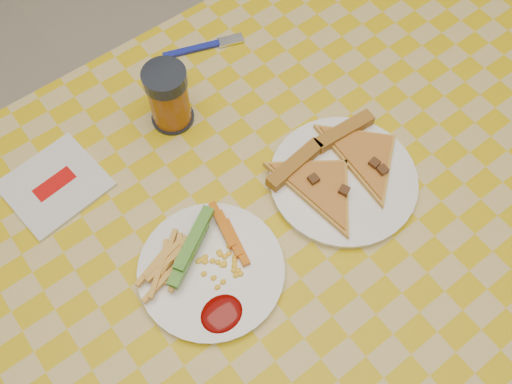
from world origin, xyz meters
The scene contains 9 objects.
ground centered at (0.00, 0.00, 0.00)m, with size 8.00×8.00×0.00m, color #C0B49B.
table centered at (0.00, 0.00, 0.68)m, with size 1.28×0.88×0.76m.
plate_left centered at (-0.15, -0.02, 0.76)m, with size 0.21×0.21×0.01m, color white.
plate_right centered at (0.10, -0.02, 0.76)m, with size 0.23×0.23×0.01m, color white.
fries_veggies centered at (-0.16, 0.00, 0.78)m, with size 0.19×0.17×0.04m.
pizza_slices centered at (0.11, -0.01, 0.78)m, with size 0.24×0.22×0.02m.
drink_glass centered at (-0.04, 0.25, 0.81)m, with size 0.07×0.07×0.12m.
napkin centered at (-0.26, 0.25, 0.76)m, with size 0.16×0.15×0.01m.
fork centered at (0.09, 0.34, 0.76)m, with size 0.15×0.07×0.01m.
Camera 1 is at (-0.27, -0.29, 1.55)m, focal length 40.00 mm.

